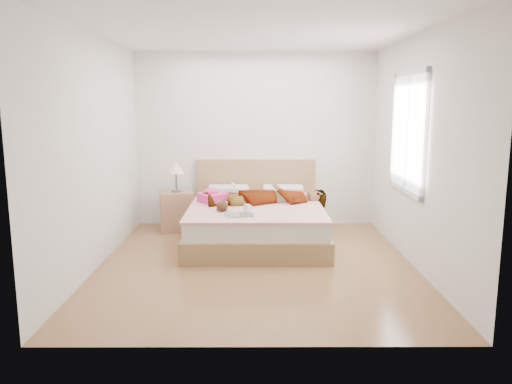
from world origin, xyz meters
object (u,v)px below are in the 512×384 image
woman (268,194)px  towel (212,196)px  nightstand (177,208)px  plush_toy (222,206)px  bed (256,220)px  magazine (239,215)px  coffee_mug (247,208)px  phone (233,185)px

woman → towel: woman is taller
towel → nightstand: bearing=143.0°
plush_toy → nightstand: bearing=125.3°
bed → magazine: 0.82m
towel → plush_toy: bearing=-74.1°
bed → plush_toy: 0.70m
bed → coffee_mug: (-0.11, -0.52, 0.28)m
towel → magazine: size_ratio=1.08×
plush_toy → nightstand: (-0.73, 1.03, -0.24)m
magazine → plush_toy: (-0.22, 0.28, 0.06)m
phone → bed: bearing=-69.3°
phone → nightstand: 0.90m
woman → bed: size_ratio=0.82×
bed → plush_toy: size_ratio=9.17×
bed → nightstand: bearing=154.3°
nightstand → bed: bearing=-25.7°
towel → phone: bearing=54.2°
phone → coffee_mug: bearing=-90.4°
phone → magazine: (0.12, -1.26, -0.17)m
towel → plush_toy: 0.64m
plush_toy → nightstand: nightstand is taller
towel → plush_toy: size_ratio=1.98×
bed → towel: 0.68m
magazine → woman: bearing=66.3°
woman → nightstand: (-1.32, 0.45, -0.29)m
phone → magazine: size_ratio=0.23×
woman → phone: bearing=-141.1°
magazine → coffee_mug: (0.10, 0.23, 0.04)m
woman → plush_toy: bearing=-58.0°
towel → coffee_mug: bearing=-53.5°
magazine → coffee_mug: bearing=67.6°
coffee_mug → nightstand: 1.52m
woman → towel: bearing=-104.7°
bed → nightstand: 1.28m
woman → towel: 0.77m
woman → magazine: (-0.38, -0.86, -0.11)m
woman → nightstand: size_ratio=1.69×
woman → phone: woman is taller
bed → coffee_mug: 0.60m
magazine → plush_toy: plush_toy is taller
towel → magazine: bearing=-66.3°
nightstand → coffee_mug: bearing=-45.9°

